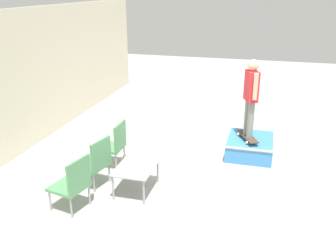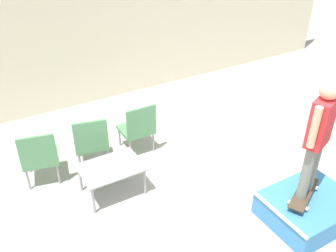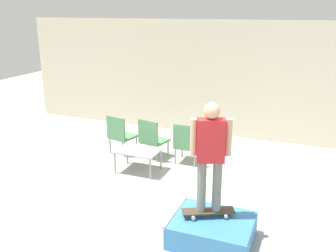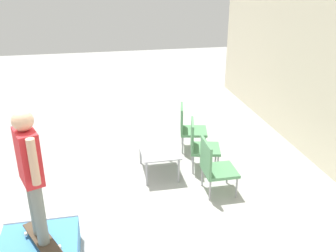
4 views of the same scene
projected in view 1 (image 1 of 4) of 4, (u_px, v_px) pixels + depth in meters
ground_plane at (220, 168)px, 7.46m from camera, size 24.00×24.00×0.00m
house_wall_back at (24, 81)px, 7.99m from camera, size 12.00×0.06×3.00m
skate_ramp_box at (250, 146)px, 8.03m from camera, size 1.17×0.94×0.38m
skateboard_on_ramp at (247, 136)px, 7.88m from camera, size 0.77×0.52×0.07m
person_skater at (251, 93)px, 7.54m from camera, size 0.54×0.32×1.61m
coffee_table at (136, 169)px, 6.52m from camera, size 0.90×0.65×0.47m
patio_chair_left at (73, 182)px, 5.93m from camera, size 0.62×0.62×0.92m
patio_chair_center at (95, 161)px, 6.66m from camera, size 0.63×0.63×0.92m
patio_chair_right at (114, 143)px, 7.41m from camera, size 0.52×0.52×0.92m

